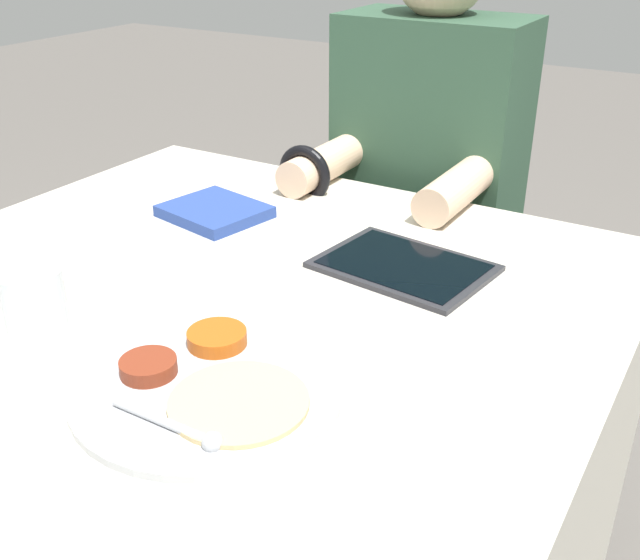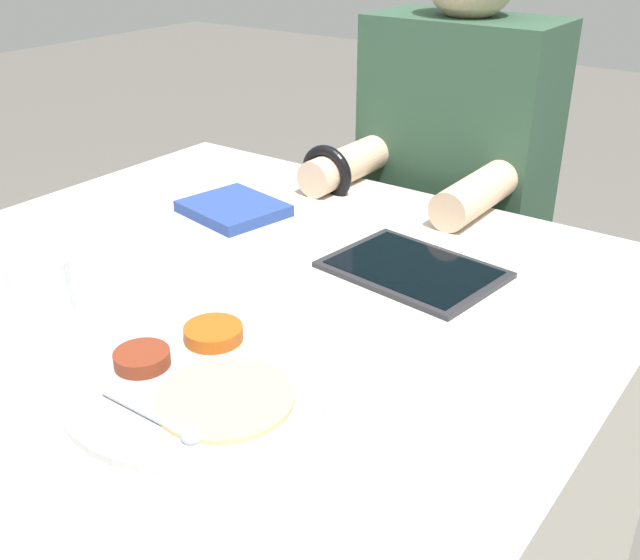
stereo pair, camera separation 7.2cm
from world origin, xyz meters
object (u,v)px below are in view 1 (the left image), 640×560
red_notebook (215,212)px  drinking_glass (34,303)px  tablet_device (404,266)px  thali_tray (208,383)px  person_diner (422,247)px

red_notebook → drinking_glass: size_ratio=2.14×
tablet_device → red_notebook: bearing=177.2°
thali_tray → tablet_device: thali_tray is taller
red_notebook → drinking_glass: 0.43m
person_diner → red_notebook: bearing=-114.2°
thali_tray → person_diner: person_diner is taller
red_notebook → tablet_device: size_ratio=0.71×
thali_tray → tablet_device: (0.05, 0.40, -0.00)m
person_diner → thali_tray: bearing=-82.5°
tablet_device → thali_tray: bearing=-97.9°
red_notebook → tablet_device: bearing=-2.8°
person_diner → drinking_glass: 0.92m
tablet_device → person_diner: 0.53m
red_notebook → tablet_device: 0.37m
tablet_device → person_diner: (-0.17, 0.47, -0.19)m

